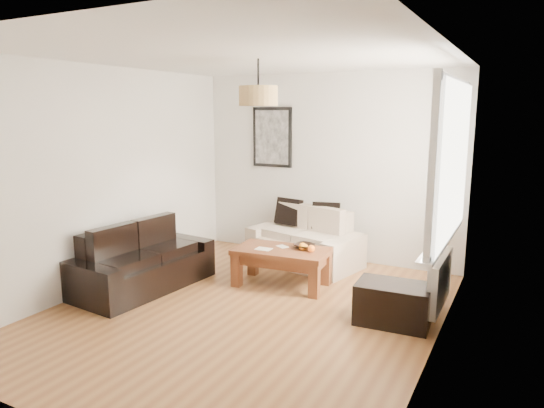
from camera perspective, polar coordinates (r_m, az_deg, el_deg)
The scene contains 21 objects.
floor at distance 5.32m, azimuth -3.09°, elevation -12.26°, with size 4.50×4.50×0.00m, color brown.
ceiling at distance 4.93m, azimuth -3.40°, elevation 16.80°, with size 3.80×4.50×0.00m, color white, non-canonical shape.
wall_back at distance 6.97m, azimuth 6.36°, elevation 4.25°, with size 3.80×0.04×2.60m, color silver, non-canonical shape.
wall_front at distance 3.28m, azimuth -23.95°, elevation -3.89°, with size 3.80×0.04×2.60m, color silver, non-canonical shape.
wall_left at distance 6.15m, azimuth -18.61°, elevation 2.91°, with size 0.04×4.50×2.60m, color silver, non-canonical shape.
wall_right at distance 4.31m, azimuth 18.95°, elevation -0.24°, with size 0.04×4.50×2.60m, color silver, non-canonical shape.
window_bay at distance 5.06m, azimuth 20.15°, elevation 4.67°, with size 0.14×1.90×1.60m, color white, non-canonical shape.
radiator at distance 5.32m, azimuth 18.87°, elevation -8.46°, with size 0.10×0.90×0.52m, color white.
poster at distance 7.26m, azimuth 0.04°, elevation 7.75°, with size 0.62×0.04×0.87m, color black, non-canonical shape.
pendant_shade at distance 5.16m, azimuth -1.59°, elevation 12.42°, with size 0.40×0.40×0.20m, color tan.
loveseat_cream at distance 6.75m, azimuth 3.80°, elevation -3.94°, with size 1.49×0.81×0.74m, color beige, non-canonical shape.
sofa_leather at distance 6.05m, azimuth -14.70°, elevation -6.14°, with size 1.66×0.81×0.72m, color black, non-canonical shape.
coffee_table at distance 5.97m, azimuth 1.12°, elevation -7.33°, with size 1.12×0.61×0.46m, color brown, non-canonical shape.
ottoman at distance 5.10m, azimuth 13.88°, elevation -11.15°, with size 0.71×0.46×0.41m, color black.
cushion_left at distance 6.98m, azimuth 1.93°, elevation -0.90°, with size 0.38×0.12×0.38m, color black.
cushion_right at distance 6.76m, azimuth 6.27°, elevation -1.38°, with size 0.37×0.11×0.37m, color black.
fruit_bowl at distance 5.91m, azimuth 3.77°, elevation -4.91°, with size 0.24×0.24×0.06m, color black.
orange_a at distance 5.84m, azimuth 3.84°, elevation -4.99°, with size 0.07×0.07×0.07m, color orange.
orange_b at distance 5.78m, azimuth 4.58°, elevation -5.18°, with size 0.09×0.09×0.09m, color orange.
orange_c at distance 5.85m, azimuth 3.57°, elevation -4.96°, with size 0.09×0.09×0.09m, color orange.
papers at distance 5.88m, azimuth -0.98°, elevation -5.23°, with size 0.19×0.13×0.01m, color silver.
Camera 1 is at (2.53, -4.20, 2.08)m, focal length 32.46 mm.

